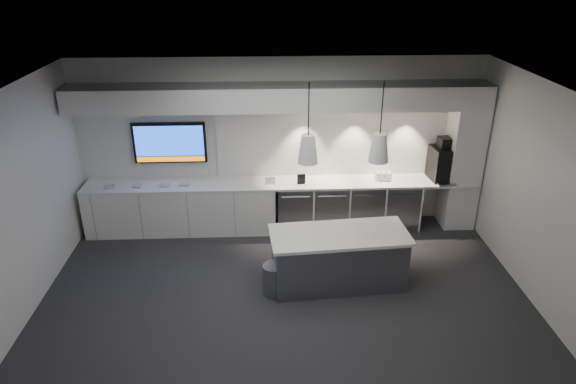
{
  "coord_description": "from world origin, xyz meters",
  "views": [
    {
      "loc": [
        -0.24,
        -6.03,
        4.48
      ],
      "look_at": [
        0.08,
        1.1,
        1.2
      ],
      "focal_mm": 32.0,
      "sensor_mm": 36.0,
      "label": 1
    }
  ],
  "objects_px": {
    "wall_tv": "(170,143)",
    "bin": "(274,279)",
    "island": "(338,258)",
    "coffee_machine": "(443,162)"
  },
  "relations": [
    {
      "from": "island",
      "to": "bin",
      "type": "distance_m",
      "value": 0.99
    },
    {
      "from": "bin",
      "to": "island",
      "type": "bearing_deg",
      "value": 12.75
    },
    {
      "from": "coffee_machine",
      "to": "bin",
      "type": "bearing_deg",
      "value": -151.91
    },
    {
      "from": "island",
      "to": "coffee_machine",
      "type": "height_order",
      "value": "coffee_machine"
    },
    {
      "from": "coffee_machine",
      "to": "island",
      "type": "bearing_deg",
      "value": -144.53
    },
    {
      "from": "wall_tv",
      "to": "island",
      "type": "height_order",
      "value": "wall_tv"
    },
    {
      "from": "wall_tv",
      "to": "bin",
      "type": "relative_size",
      "value": 2.64
    },
    {
      "from": "wall_tv",
      "to": "island",
      "type": "xyz_separation_m",
      "value": [
        2.7,
        -2.05,
        -1.13
      ]
    },
    {
      "from": "coffee_machine",
      "to": "wall_tv",
      "type": "bearing_deg",
      "value": 171.2
    },
    {
      "from": "wall_tv",
      "to": "coffee_machine",
      "type": "relative_size",
      "value": 1.63
    }
  ]
}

